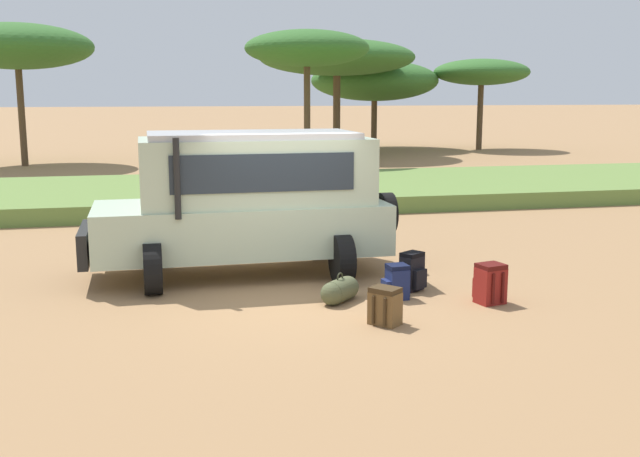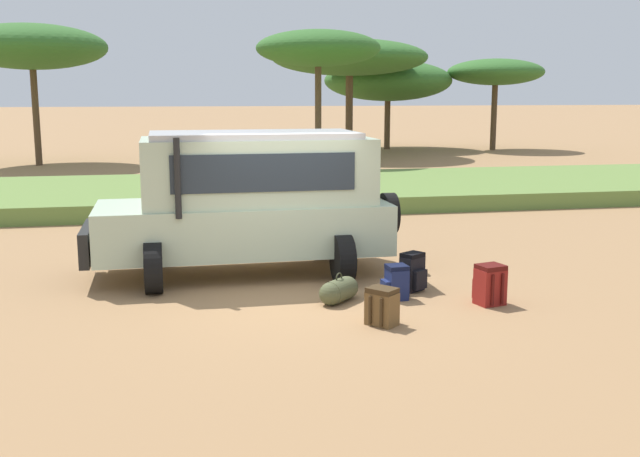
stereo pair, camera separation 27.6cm
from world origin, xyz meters
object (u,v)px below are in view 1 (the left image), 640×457
object	(u,v)px
duffel_bag_low_black_case	(340,290)
acacia_tree_far_right	(482,73)
acacia_tree_left_mid	(307,49)
acacia_tree_far_left	(17,47)
backpack_beside_front_wheel	(386,306)
backpack_outermost	(397,282)
acacia_tree_right_mid	(375,81)
safari_vehicle	(248,200)
backpack_cluster_center	(490,284)
acacia_tree_centre_back	(337,58)
backpack_near_rear_wheel	(412,272)

from	to	relation	value
duffel_bag_low_black_case	acacia_tree_far_right	size ratio (longest dim) A/B	0.13
acacia_tree_left_mid	acacia_tree_far_left	bearing A→B (deg)	155.95
backpack_beside_front_wheel	acacia_tree_left_mid	size ratio (longest dim) A/B	0.09
backpack_outermost	acacia_tree_right_mid	size ratio (longest dim) A/B	0.08
backpack_beside_front_wheel	duffel_bag_low_black_case	size ratio (longest dim) A/B	0.78
safari_vehicle	acacia_tree_far_right	size ratio (longest dim) A/B	1.03
safari_vehicle	acacia_tree_far_left	distance (m)	22.67
backpack_beside_front_wheel	backpack_outermost	xyz separation A→B (m)	(0.55, 1.19, 0.01)
acacia_tree_left_mid	acacia_tree_right_mid	xyz separation A→B (m)	(6.06, 11.06, -1.02)
backpack_beside_front_wheel	backpack_cluster_center	size ratio (longest dim) A/B	0.86
backpack_beside_front_wheel	acacia_tree_centre_back	bearing A→B (deg)	77.47
backpack_outermost	acacia_tree_left_mid	xyz separation A→B (m)	(2.42, 18.34, 4.48)
acacia_tree_centre_back	acacia_tree_right_mid	bearing A→B (deg)	52.86
duffel_bag_low_black_case	acacia_tree_far_right	distance (m)	31.71
acacia_tree_left_mid	acacia_tree_right_mid	bearing A→B (deg)	61.29
backpack_beside_front_wheel	acacia_tree_far_right	size ratio (longest dim) A/B	0.10
backpack_cluster_center	backpack_near_rear_wheel	world-z (taller)	backpack_near_rear_wheel
safari_vehicle	acacia_tree_right_mid	xyz separation A→B (m)	(10.47, 27.33, 2.42)
acacia_tree_left_mid	acacia_tree_far_right	size ratio (longest dim) A/B	1.05
backpack_beside_front_wheel	backpack_near_rear_wheel	distance (m)	1.87
acacia_tree_far_left	duffel_bag_low_black_case	bearing A→B (deg)	-71.18
backpack_beside_front_wheel	duffel_bag_low_black_case	world-z (taller)	backpack_beside_front_wheel
safari_vehicle	backpack_outermost	xyz separation A→B (m)	(1.99, -2.07, -1.04)
backpack_cluster_center	backpack_outermost	distance (m)	1.38
backpack_cluster_center	acacia_tree_right_mid	size ratio (longest dim) A/B	0.09
safari_vehicle	backpack_beside_front_wheel	bearing A→B (deg)	-66.20
acacia_tree_centre_back	backpack_near_rear_wheel	bearing A→B (deg)	-101.20
acacia_tree_left_mid	acacia_tree_far_right	xyz separation A→B (m)	(11.56, 9.40, -0.59)
backpack_outermost	backpack_near_rear_wheel	bearing A→B (deg)	45.91
acacia_tree_centre_back	backpack_cluster_center	bearing A→B (deg)	-98.91
backpack_outermost	acacia_tree_right_mid	distance (m)	30.79
backpack_beside_front_wheel	acacia_tree_left_mid	world-z (taller)	acacia_tree_left_mid
acacia_tree_far_left	acacia_tree_right_mid	world-z (taller)	acacia_tree_far_left
acacia_tree_far_left	acacia_tree_left_mid	distance (m)	12.33
backpack_cluster_center	acacia_tree_left_mid	size ratio (longest dim) A/B	0.11
backpack_cluster_center	acacia_tree_left_mid	world-z (taller)	acacia_tree_left_mid
safari_vehicle	acacia_tree_centre_back	xyz separation A→B (m)	(7.30, 23.15, 3.43)
backpack_cluster_center	duffel_bag_low_black_case	xyz separation A→B (m)	(-2.16, 0.55, -0.12)
acacia_tree_far_left	backpack_cluster_center	bearing A→B (deg)	-67.05
acacia_tree_right_mid	backpack_near_rear_wheel	bearing A→B (deg)	-105.57
backpack_beside_front_wheel	acacia_tree_left_mid	bearing A→B (deg)	81.35
duffel_bag_low_black_case	acacia_tree_right_mid	size ratio (longest dim) A/B	0.10
safari_vehicle	duffel_bag_low_black_case	size ratio (longest dim) A/B	8.06
acacia_tree_far_right	acacia_tree_left_mid	bearing A→B (deg)	-140.88
acacia_tree_right_mid	backpack_outermost	bearing A→B (deg)	-106.09
backpack_beside_front_wheel	backpack_outermost	bearing A→B (deg)	65.10
acacia_tree_centre_back	acacia_tree_far_left	bearing A→B (deg)	-172.51
acacia_tree_right_mid	acacia_tree_far_left	bearing A→B (deg)	-160.79
backpack_cluster_center	backpack_near_rear_wheel	distance (m)	1.29
backpack_near_rear_wheel	duffel_bag_low_black_case	bearing A→B (deg)	-162.60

